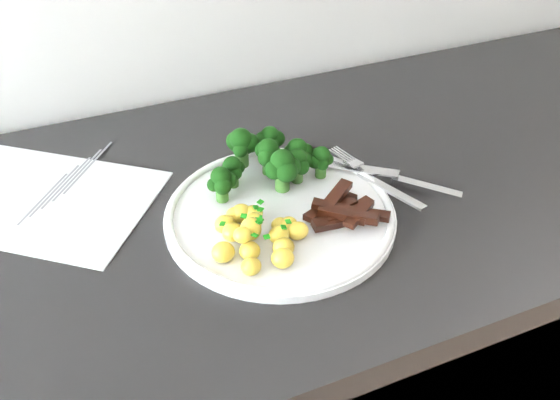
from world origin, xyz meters
The scene contains 7 objects.
recipe_paper centered at (-0.13, 1.78, 0.91)m, with size 0.35×0.34×0.00m.
plate centered at (0.14, 1.62, 0.91)m, with size 0.29×0.29×0.02m.
broccoli centered at (0.16, 1.70, 0.95)m, with size 0.18×0.13×0.07m.
potatoes centered at (0.09, 1.58, 0.93)m, with size 0.12×0.12×0.04m.
beef_strips centered at (0.21, 1.58, 0.93)m, with size 0.10×0.10×0.02m.
fork centered at (0.28, 1.62, 0.93)m, with size 0.05×0.17×0.02m.
knife centered at (0.33, 1.62, 0.92)m, with size 0.16×0.15×0.02m.
Camera 1 is at (-0.09, 1.08, 1.39)m, focal length 38.28 mm.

